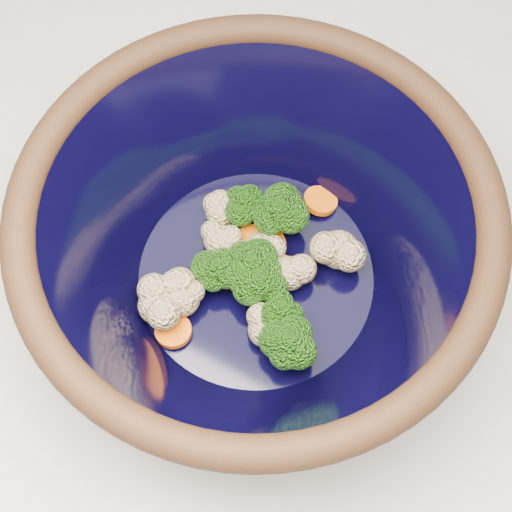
# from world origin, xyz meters

# --- Properties ---
(ground) EXTENTS (3.00, 3.00, 0.00)m
(ground) POSITION_xyz_m (0.00, 0.00, 0.00)
(ground) COLOR #9E7A54
(ground) RESTS_ON ground
(counter) EXTENTS (1.20, 1.20, 0.90)m
(counter) POSITION_xyz_m (0.00, 0.00, 0.45)
(counter) COLOR silver
(counter) RESTS_ON ground
(mixing_bowl) EXTENTS (0.39, 0.39, 0.16)m
(mixing_bowl) POSITION_xyz_m (-0.11, 0.05, 0.99)
(mixing_bowl) COLOR black
(mixing_bowl) RESTS_ON counter
(vegetable_pile) EXTENTS (0.15, 0.20, 0.05)m
(vegetable_pile) POSITION_xyz_m (-0.11, 0.04, 0.96)
(vegetable_pile) COLOR #608442
(vegetable_pile) RESTS_ON mixing_bowl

